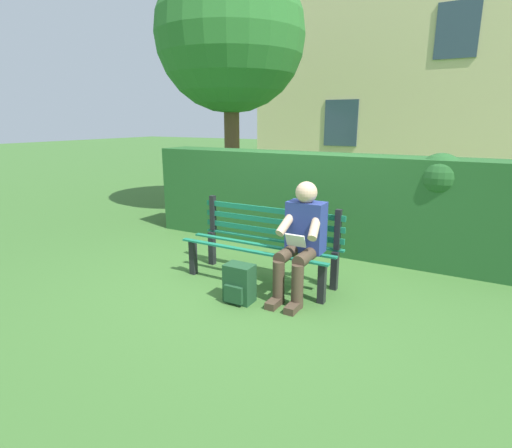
% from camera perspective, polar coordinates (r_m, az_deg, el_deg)
% --- Properties ---
extents(ground, '(60.00, 60.00, 0.00)m').
position_cam_1_polar(ground, '(4.56, 0.62, -8.09)').
color(ground, '#3D6B2D').
extents(park_bench, '(1.74, 0.54, 0.86)m').
position_cam_1_polar(park_bench, '(4.48, 1.19, -2.51)').
color(park_bench, black).
rests_on(park_bench, ground).
extents(person_seated, '(0.44, 0.73, 1.16)m').
position_cam_1_polar(person_seated, '(4.05, 6.43, -1.87)').
color(person_seated, navy).
rests_on(person_seated, ground).
extents(hedge_backdrop, '(5.08, 0.66, 1.39)m').
position_cam_1_polar(hedge_backdrop, '(5.64, 8.99, 3.46)').
color(hedge_backdrop, '#265B28').
rests_on(hedge_backdrop, ground).
extents(tree, '(2.86, 2.72, 4.59)m').
position_cam_1_polar(tree, '(8.15, -4.12, 24.52)').
color(tree, brown).
rests_on(tree, ground).
extents(building_facade, '(10.27, 2.76, 5.98)m').
position_cam_1_polar(building_facade, '(12.19, 26.67, 18.91)').
color(building_facade, beige).
rests_on(building_facade, ground).
extents(backpack, '(0.28, 0.26, 0.39)m').
position_cam_1_polar(backpack, '(4.01, -2.39, -8.45)').
color(backpack, '#1E4728').
rests_on(backpack, ground).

